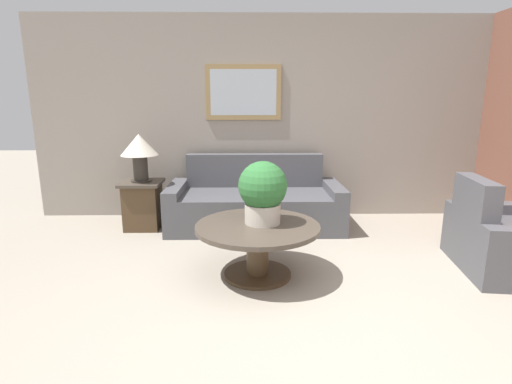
{
  "coord_description": "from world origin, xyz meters",
  "views": [
    {
      "loc": [
        -0.64,
        -2.44,
        1.56
      ],
      "look_at": [
        -0.56,
        1.7,
        0.59
      ],
      "focal_mm": 28.0,
      "sensor_mm": 36.0,
      "label": 1
    }
  ],
  "objects": [
    {
      "name": "side_table",
      "position": [
        -1.93,
        2.3,
        0.3
      ],
      "size": [
        0.48,
        0.48,
        0.59
      ],
      "color": "#4C3823",
      "rests_on": "ground_plane"
    },
    {
      "name": "ground_plane",
      "position": [
        0.0,
        0.0,
        0.0
      ],
      "size": [
        20.0,
        20.0,
        0.0
      ],
      "primitive_type": "plane",
      "color": "gray"
    },
    {
      "name": "armchair",
      "position": [
        1.76,
        0.98,
        0.28
      ],
      "size": [
        1.04,
        1.13,
        0.86
      ],
      "rotation": [
        0.0,
        0.0,
        1.44
      ],
      "color": "#4C4C51",
      "rests_on": "ground_plane"
    },
    {
      "name": "coffee_table",
      "position": [
        -0.56,
        0.9,
        0.35
      ],
      "size": [
        1.1,
        1.1,
        0.48
      ],
      "color": "#4C3823",
      "rests_on": "ground_plane"
    },
    {
      "name": "potted_plant_on_table",
      "position": [
        -0.51,
        0.95,
        0.78
      ],
      "size": [
        0.43,
        0.43,
        0.55
      ],
      "color": "beige",
      "rests_on": "coffee_table"
    },
    {
      "name": "table_lamp",
      "position": [
        -1.93,
        2.3,
        0.98
      ],
      "size": [
        0.44,
        0.44,
        0.57
      ],
      "color": "#2D2823",
      "rests_on": "side_table"
    },
    {
      "name": "couch_main",
      "position": [
        -0.56,
        2.35,
        0.28
      ],
      "size": [
        2.12,
        0.92,
        0.86
      ],
      "color": "#4C4C51",
      "rests_on": "ground_plane"
    },
    {
      "name": "wall_back",
      "position": [
        -0.02,
        2.88,
        1.31
      ],
      "size": [
        6.89,
        0.09,
        2.6
      ],
      "color": "gray",
      "rests_on": "ground_plane"
    }
  ]
}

